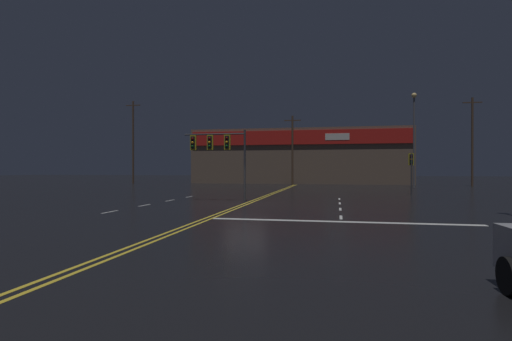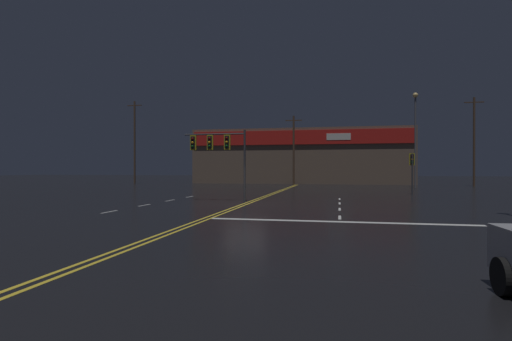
% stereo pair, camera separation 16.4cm
% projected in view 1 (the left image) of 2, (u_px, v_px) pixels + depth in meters
% --- Properties ---
extents(ground_plane, '(200.00, 200.00, 0.00)m').
position_uv_depth(ground_plane, '(245.00, 204.00, 23.72)').
color(ground_plane, black).
extents(road_markings, '(16.47, 60.00, 0.01)m').
position_uv_depth(road_markings, '(260.00, 207.00, 22.06)').
color(road_markings, gold).
rests_on(road_markings, ground).
extents(traffic_signal_median, '(4.19, 0.36, 4.65)m').
position_uv_depth(traffic_signal_median, '(217.00, 146.00, 26.23)').
color(traffic_signal_median, '#38383D').
rests_on(traffic_signal_median, ground).
extents(traffic_signal_corner_northeast, '(0.42, 0.36, 3.39)m').
position_uv_depth(traffic_signal_corner_northeast, '(411.00, 164.00, 32.81)').
color(traffic_signal_corner_northeast, '#38383D').
rests_on(traffic_signal_corner_northeast, ground).
extents(streetlight_near_left, '(0.56, 0.56, 10.54)m').
position_uv_depth(streetlight_near_left, '(414.00, 128.00, 44.15)').
color(streetlight_near_left, '#59595E').
rests_on(streetlight_near_left, ground).
extents(building_backdrop, '(30.97, 10.23, 7.82)m').
position_uv_depth(building_backdrop, '(300.00, 157.00, 59.88)').
color(building_backdrop, brown).
rests_on(building_backdrop, ground).
extents(utility_pole_row, '(47.07, 0.26, 11.85)m').
position_uv_depth(utility_pole_row, '(284.00, 143.00, 52.97)').
color(utility_pole_row, '#4C3828').
rests_on(utility_pole_row, ground).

